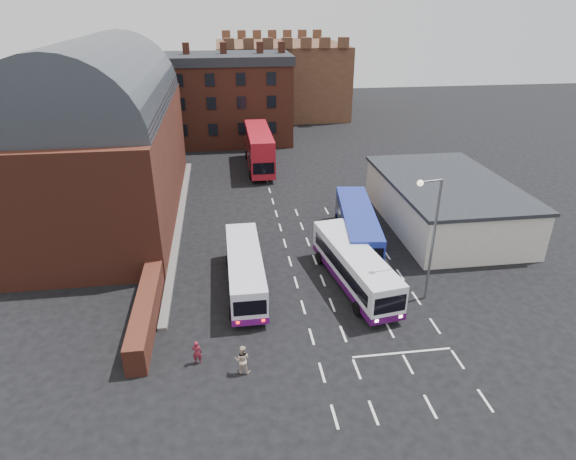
{
  "coord_description": "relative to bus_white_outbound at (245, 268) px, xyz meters",
  "views": [
    {
      "loc": [
        -4.69,
        -24.32,
        18.74
      ],
      "look_at": [
        0.0,
        10.0,
        2.2
      ],
      "focal_mm": 30.0,
      "sensor_mm": 36.0,
      "label": 1
    }
  ],
  "objects": [
    {
      "name": "forecourt_wall",
      "position": [
        -6.49,
        -3.34,
        -0.75
      ],
      "size": [
        1.2,
        10.0,
        1.8
      ],
      "primitive_type": "cube",
      "color": "#602B1E",
      "rests_on": "ground"
    },
    {
      "name": "railway_station",
      "position": [
        -11.79,
        15.66,
        5.99
      ],
      "size": [
        12.0,
        28.0,
        16.0
      ],
      "color": "#602B1E",
      "rests_on": "ground"
    },
    {
      "name": "brick_terrace",
      "position": [
        -2.29,
        40.66,
        3.85
      ],
      "size": [
        22.0,
        10.0,
        11.0
      ],
      "primitive_type": "cube",
      "color": "brown",
      "rests_on": "ground"
    },
    {
      "name": "bus_white_outbound",
      "position": [
        0.0,
        0.0,
        0.0
      ],
      "size": [
        2.63,
        10.25,
        2.79
      ],
      "rotation": [
        0.0,
        0.0,
        0.01
      ],
      "color": "silver",
      "rests_on": "ground"
    },
    {
      "name": "pedestrian_red",
      "position": [
        -3.18,
        -7.58,
        -0.9
      ],
      "size": [
        0.56,
        0.37,
        1.5
      ],
      "primitive_type": "imported",
      "rotation": [
        0.0,
        0.0,
        3.12
      ],
      "color": "maroon",
      "rests_on": "ground"
    },
    {
      "name": "street_lamp",
      "position": [
        12.01,
        -3.04,
        3.7
      ],
      "size": [
        1.79,
        0.55,
        8.87
      ],
      "rotation": [
        0.0,
        0.0,
        0.17
      ],
      "color": "slate",
      "rests_on": "ground"
    },
    {
      "name": "pedestrian_beige",
      "position": [
        -0.66,
        -8.69,
        -0.77
      ],
      "size": [
        0.99,
        0.85,
        1.76
      ],
      "primitive_type": "imported",
      "rotation": [
        0.0,
        0.0,
        2.9
      ],
      "color": "beige",
      "rests_on": "ground"
    },
    {
      "name": "bus_red_double",
      "position": [
        3.25,
        27.17,
        0.89
      ],
      "size": [
        3.01,
        11.92,
        4.77
      ],
      "rotation": [
        0.0,
        0.0,
        3.14
      ],
      "color": "#B01724",
      "rests_on": "ground"
    },
    {
      "name": "cream_building",
      "position": [
        18.71,
        8.66,
        0.51
      ],
      "size": [
        10.4,
        16.4,
        4.25
      ],
      "color": "beige",
      "rests_on": "ground"
    },
    {
      "name": "bus_blue",
      "position": [
        9.71,
        5.66,
        0.19
      ],
      "size": [
        4.13,
        11.65,
        3.11
      ],
      "rotation": [
        0.0,
        0.0,
        3.0
      ],
      "color": "navy",
      "rests_on": "ground"
    },
    {
      "name": "castle_keep",
      "position": [
        9.71,
        60.66,
        4.35
      ],
      "size": [
        22.0,
        22.0,
        12.0
      ],
      "primitive_type": "cube",
      "color": "brown",
      "rests_on": "ground"
    },
    {
      "name": "ground",
      "position": [
        3.71,
        -5.34,
        -1.65
      ],
      "size": [
        180.0,
        180.0,
        0.0
      ],
      "primitive_type": "plane",
      "color": "black"
    },
    {
      "name": "bus_white_inbound",
      "position": [
        7.77,
        -0.74,
        0.08
      ],
      "size": [
        4.06,
        10.98,
        2.93
      ],
      "rotation": [
        0.0,
        0.0,
        3.3
      ],
      "color": "white",
      "rests_on": "ground"
    }
  ]
}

